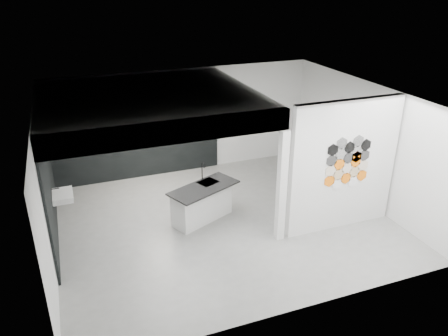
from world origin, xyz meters
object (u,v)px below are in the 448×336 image
(partition_panel, at_px, (344,166))
(utensil_cup, at_px, (97,134))
(glass_bowl, at_px, (192,123))
(wall_basin, at_px, (63,196))
(glass_vase, at_px, (192,122))
(bottle_dark, at_px, (128,129))
(stockpot, at_px, (88,134))
(kitchen_island, at_px, (202,202))
(kettle, at_px, (188,123))

(partition_panel, bearing_deg, utensil_cup, 139.42)
(partition_panel, xyz_separation_m, glass_bowl, (-2.08, 3.87, -0.03))
(utensil_cup, bearing_deg, partition_panel, -40.58)
(wall_basin, bearing_deg, glass_vase, 31.35)
(bottle_dark, bearing_deg, utensil_cup, 180.00)
(glass_bowl, bearing_deg, partition_panel, -61.77)
(stockpot, bearing_deg, bottle_dark, 0.00)
(glass_bowl, height_order, bottle_dark, bottle_dark)
(partition_panel, bearing_deg, glass_vase, 118.23)
(kitchen_island, bearing_deg, wall_basin, 145.14)
(kettle, distance_m, utensil_cup, 2.35)
(kettle, bearing_deg, glass_bowl, -15.74)
(partition_panel, height_order, kettle, partition_panel)
(partition_panel, height_order, glass_vase, partition_panel)
(glass_bowl, bearing_deg, kitchen_island, -102.50)
(kitchen_island, height_order, bottle_dark, bottle_dark)
(kettle, bearing_deg, partition_panel, -76.52)
(partition_panel, distance_m, glass_vase, 4.39)
(wall_basin, distance_m, glass_vase, 4.01)
(kitchen_island, height_order, glass_bowl, glass_bowl)
(glass_vase, xyz_separation_m, bottle_dark, (-1.67, 0.00, 0.00))
(kitchen_island, relative_size, utensil_cup, 15.84)
(glass_bowl, height_order, utensil_cup, utensil_cup)
(partition_panel, bearing_deg, bottle_dark, 134.07)
(wall_basin, height_order, kettle, kettle)
(partition_panel, xyz_separation_m, kettle, (-2.16, 3.87, -0.01))
(kitchen_island, distance_m, glass_bowl, 2.82)
(glass_vase, bearing_deg, kettle, 180.00)
(bottle_dark, relative_size, utensil_cup, 1.46)
(glass_vase, height_order, bottle_dark, bottle_dark)
(partition_panel, relative_size, wall_basin, 4.67)
(wall_basin, xyz_separation_m, kettle, (3.30, 2.07, 0.54))
(wall_basin, distance_m, utensil_cup, 2.33)
(partition_panel, distance_m, wall_basin, 5.78)
(stockpot, relative_size, utensil_cup, 1.86)
(wall_basin, height_order, glass_bowl, glass_bowl)
(glass_bowl, relative_size, bottle_dark, 0.82)
(stockpot, xyz_separation_m, bottle_dark, (0.99, 0.00, -0.00))
(partition_panel, bearing_deg, kettle, 119.22)
(glass_vase, xyz_separation_m, utensil_cup, (-2.44, 0.00, -0.02))
(glass_bowl, relative_size, glass_vase, 0.84)
(wall_basin, distance_m, kettle, 3.93)
(stockpot, height_order, kettle, stockpot)
(utensil_cup, bearing_deg, glass_vase, 0.00)
(stockpot, distance_m, utensil_cup, 0.22)
(wall_basin, distance_m, stockpot, 2.26)
(kettle, xyz_separation_m, bottle_dark, (-1.58, 0.00, 0.01))
(kettle, distance_m, glass_bowl, 0.09)
(kettle, bearing_deg, kitchen_island, -116.40)
(glass_vase, height_order, utensil_cup, glass_vase)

